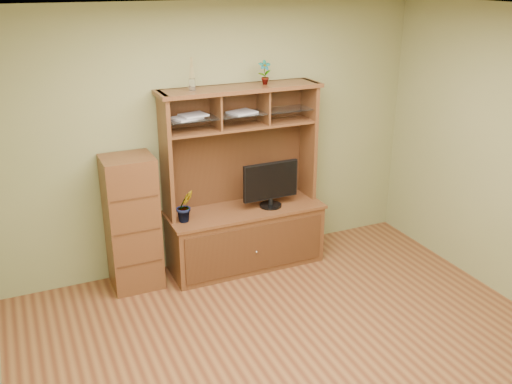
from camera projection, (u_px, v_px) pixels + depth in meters
room at (310, 207)px, 4.13m from camera, size 4.54×4.04×2.74m
media_hutch at (244, 219)px, 5.98m from camera, size 1.66×0.61×1.90m
monitor at (271, 184)px, 5.87m from camera, size 0.60×0.23×0.48m
orchid_plant at (185, 206)px, 5.55m from camera, size 0.20×0.17×0.32m
top_plant at (265, 72)px, 5.60m from camera, size 0.14×0.11×0.24m
reed_diffuser at (192, 78)px, 5.32m from camera, size 0.06×0.06×0.31m
magazines at (207, 115)px, 5.51m from camera, size 0.89×0.28×0.04m
side_cabinet at (132, 223)px, 5.52m from camera, size 0.48×0.44×1.34m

